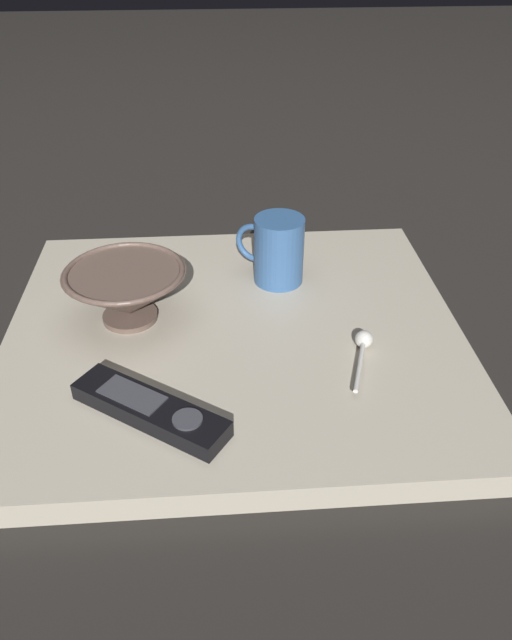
% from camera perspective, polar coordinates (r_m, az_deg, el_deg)
% --- Properties ---
extents(ground_plane, '(6.00, 6.00, 0.00)m').
position_cam_1_polar(ground_plane, '(0.87, -2.00, -2.58)').
color(ground_plane, black).
extents(table, '(0.63, 0.57, 0.03)m').
position_cam_1_polar(table, '(0.86, -2.02, -1.69)').
color(table, '#B7AD99').
rests_on(table, ground).
extents(cereal_bowl, '(0.17, 0.17, 0.08)m').
position_cam_1_polar(cereal_bowl, '(0.86, -11.91, 2.58)').
color(cereal_bowl, brown).
rests_on(cereal_bowl, table).
extents(coffee_mug, '(0.10, 0.08, 0.10)m').
position_cam_1_polar(coffee_mug, '(0.93, 2.01, 6.52)').
color(coffee_mug, '#33598C').
rests_on(coffee_mug, table).
extents(teaspoon, '(0.05, 0.11, 0.02)m').
position_cam_1_polar(teaspoon, '(0.81, 9.93, -2.24)').
color(teaspoon, silver).
rests_on(teaspoon, table).
extents(tv_remote_near, '(0.19, 0.15, 0.02)m').
position_cam_1_polar(tv_remote_near, '(0.72, -9.84, -8.20)').
color(tv_remote_near, black).
rests_on(tv_remote_near, table).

